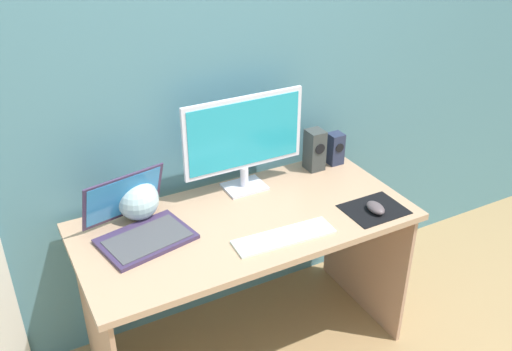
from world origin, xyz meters
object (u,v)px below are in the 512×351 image
monitor (244,138)px  speaker_near_monitor (315,150)px  speaker_right (335,149)px  laptop (138,224)px  keyboard_external (284,237)px  mouse (376,208)px  fishbowl (138,200)px

monitor → speaker_near_monitor: bearing=1.7°
speaker_right → laptop: (-1.02, -0.14, -0.03)m
monitor → speaker_near_monitor: (0.37, 0.01, -0.15)m
speaker_near_monitor → keyboard_external: size_ratio=0.48×
speaker_right → keyboard_external: speaker_right is taller
speaker_right → laptop: size_ratio=0.39×
monitor → laptop: size_ratio=1.40×
speaker_right → mouse: 0.46m
monitor → mouse: 0.62m
speaker_near_monitor → fishbowl: bearing=-178.9°
speaker_near_monitor → keyboard_external: speaker_near_monitor is taller
speaker_right → fishbowl: (-0.98, -0.02, 0.00)m
mouse → laptop: bearing=167.4°
speaker_near_monitor → fishbowl: size_ratio=1.15×
speaker_near_monitor → keyboard_external: (-0.41, -0.42, -0.09)m
keyboard_external → mouse: 0.43m
speaker_near_monitor → mouse: 0.45m
fishbowl → mouse: 0.97m
speaker_right → keyboard_external: bearing=-141.5°
speaker_near_monitor → monitor: bearing=-178.3°
speaker_right → keyboard_external: 0.69m
keyboard_external → mouse: bearing=0.8°
speaker_right → speaker_near_monitor: (-0.12, 0.00, 0.02)m
keyboard_external → monitor: bearing=87.8°
laptop → mouse: 0.96m
monitor → fishbowl: bearing=-179.4°
laptop → fishbowl: 0.14m
monitor → keyboard_external: monitor is taller
monitor → fishbowl: monitor is taller
speaker_right → mouse: bearing=-103.3°
monitor → fishbowl: size_ratio=3.25×
fishbowl → speaker_right: bearing=0.9°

